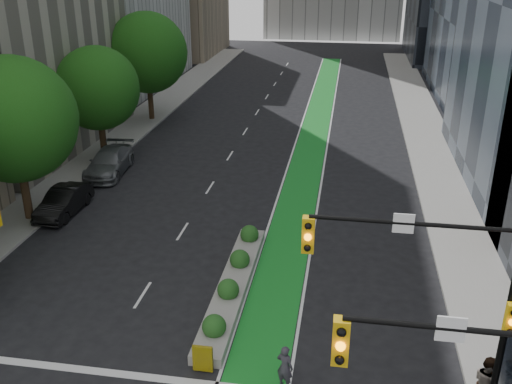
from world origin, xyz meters
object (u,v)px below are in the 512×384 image
(cyclist, at_px, (285,367))
(parked_car_left_mid, at_px, (64,202))
(pedestrian_near, at_px, (487,383))
(median_planter, at_px, (233,282))
(parked_car_left_far, at_px, (109,162))

(cyclist, relative_size, parked_car_left_mid, 0.37)
(pedestrian_near, bearing_deg, median_planter, 44.62)
(cyclist, xyz_separation_m, parked_car_left_mid, (-13.55, 11.53, -0.09))
(parked_car_left_far, distance_m, pedestrian_near, 26.72)
(parked_car_left_mid, bearing_deg, median_planter, -28.60)
(parked_car_left_mid, xyz_separation_m, parked_car_left_far, (0.00, 6.29, 0.06))
(median_planter, height_order, parked_car_left_mid, parked_car_left_mid)
(median_planter, distance_m, pedestrian_near, 10.72)
(parked_car_left_far, height_order, pedestrian_near, pedestrian_near)
(parked_car_left_mid, bearing_deg, cyclist, -39.63)
(parked_car_left_mid, relative_size, pedestrian_near, 2.26)
(median_planter, bearing_deg, parked_car_left_far, 130.99)
(pedestrian_near, bearing_deg, parked_car_left_mid, 45.86)
(pedestrian_near, bearing_deg, parked_car_left_far, 34.15)
(median_planter, bearing_deg, parked_car_left_mid, 150.62)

